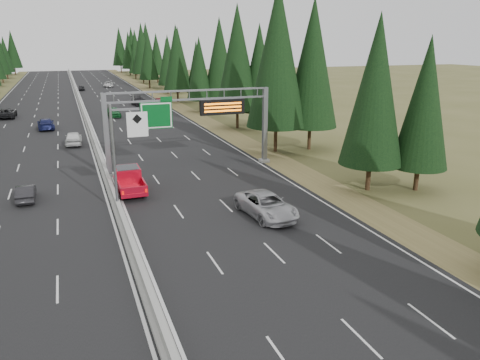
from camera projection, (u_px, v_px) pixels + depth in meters
name	position (u px, v px, depth m)	size (l,w,h in m)	color
road	(83.00, 112.00, 84.34)	(32.00, 260.00, 0.08)	black
shoulder_right	(180.00, 107.00, 90.31)	(3.60, 260.00, 0.06)	olive
median_barrier	(83.00, 110.00, 84.23)	(0.70, 260.00, 0.85)	gray
sign_gantry	(197.00, 117.00, 45.32)	(16.75, 0.98, 7.80)	slate
hov_sign_pole	(122.00, 151.00, 33.78)	(2.80, 0.50, 8.00)	slate
tree_row_right	(211.00, 57.00, 81.74)	(12.27, 239.75, 18.97)	black
silver_minivan	(266.00, 205.00, 33.88)	(2.77, 6.00, 1.67)	#A8A7AC
red_pickup	(129.00, 178.00, 39.68)	(2.12, 5.94, 1.94)	black
car_ahead_green	(114.00, 112.00, 78.44)	(1.95, 4.84, 1.65)	#155C27
car_ahead_dkred	(161.00, 103.00, 90.15)	(1.74, 5.00, 1.65)	#510B15
car_ahead_dkgrey	(139.00, 101.00, 92.65)	(2.26, 5.57, 1.62)	black
car_ahead_white	(109.00, 84.00, 129.33)	(2.36, 5.12, 1.42)	silver
car_ahead_far	(82.00, 88.00, 120.40)	(1.50, 3.74, 1.27)	black
car_onc_near	(26.00, 193.00, 37.26)	(1.35, 3.88, 1.28)	black
car_onc_blue	(46.00, 124.00, 67.36)	(2.20, 5.42, 1.57)	#161B4E
car_onc_white	(73.00, 138.00, 57.39)	(1.92, 4.77, 1.63)	white
car_onc_far	(7.00, 113.00, 77.26)	(2.69, 5.82, 1.62)	black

